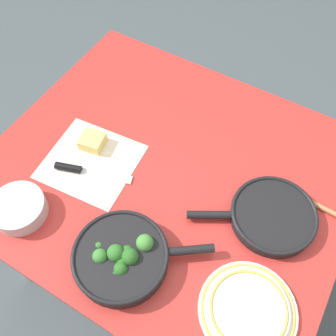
{
  "coord_description": "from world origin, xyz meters",
  "views": [
    {
      "loc": [
        0.32,
        -0.54,
        1.76
      ],
      "look_at": [
        0.0,
        0.0,
        0.78
      ],
      "focal_mm": 40.0,
      "sensor_mm": 36.0,
      "label": 1
    }
  ],
  "objects_px": {
    "wooden_spoon": "(319,206)",
    "skillet_broccoli": "(122,257)",
    "dinner_plate_stack": "(248,310)",
    "cheese_block": "(93,141)",
    "prep_bowl_steel": "(19,208)",
    "skillet_eggs": "(272,216)",
    "grater_knife": "(82,171)"
  },
  "relations": [
    {
      "from": "grater_knife",
      "to": "skillet_broccoli",
      "type": "bearing_deg",
      "value": -50.77
    },
    {
      "from": "wooden_spoon",
      "to": "prep_bowl_steel",
      "type": "height_order",
      "value": "prep_bowl_steel"
    },
    {
      "from": "cheese_block",
      "to": "skillet_eggs",
      "type": "bearing_deg",
      "value": 4.46
    },
    {
      "from": "wooden_spoon",
      "to": "grater_knife",
      "type": "xyz_separation_m",
      "value": [
        -0.69,
        -0.26,
        0.0
      ]
    },
    {
      "from": "wooden_spoon",
      "to": "dinner_plate_stack",
      "type": "xyz_separation_m",
      "value": [
        -0.06,
        -0.38,
        0.01
      ]
    },
    {
      "from": "skillet_broccoli",
      "to": "cheese_block",
      "type": "xyz_separation_m",
      "value": [
        -0.31,
        0.28,
        -0.01
      ]
    },
    {
      "from": "skillet_eggs",
      "to": "dinner_plate_stack",
      "type": "height_order",
      "value": "skillet_eggs"
    },
    {
      "from": "skillet_broccoli",
      "to": "wooden_spoon",
      "type": "distance_m",
      "value": 0.6
    },
    {
      "from": "wooden_spoon",
      "to": "grater_knife",
      "type": "distance_m",
      "value": 0.73
    },
    {
      "from": "grater_knife",
      "to": "cheese_block",
      "type": "xyz_separation_m",
      "value": [
        -0.03,
        0.1,
        0.01
      ]
    },
    {
      "from": "skillet_broccoli",
      "to": "prep_bowl_steel",
      "type": "xyz_separation_m",
      "value": [
        -0.34,
        -0.03,
        -0.01
      ]
    },
    {
      "from": "wooden_spoon",
      "to": "prep_bowl_steel",
      "type": "xyz_separation_m",
      "value": [
        -0.75,
        -0.46,
        0.02
      ]
    },
    {
      "from": "skillet_broccoli",
      "to": "prep_bowl_steel",
      "type": "bearing_deg",
      "value": 149.44
    },
    {
      "from": "skillet_eggs",
      "to": "cheese_block",
      "type": "height_order",
      "value": "skillet_eggs"
    },
    {
      "from": "wooden_spoon",
      "to": "dinner_plate_stack",
      "type": "distance_m",
      "value": 0.39
    },
    {
      "from": "wooden_spoon",
      "to": "dinner_plate_stack",
      "type": "bearing_deg",
      "value": 82.55
    },
    {
      "from": "skillet_eggs",
      "to": "grater_knife",
      "type": "xyz_separation_m",
      "value": [
        -0.58,
        -0.15,
        -0.01
      ]
    },
    {
      "from": "wooden_spoon",
      "to": "grater_knife",
      "type": "height_order",
      "value": "grater_knife"
    },
    {
      "from": "cheese_block",
      "to": "dinner_plate_stack",
      "type": "relative_size",
      "value": 0.34
    },
    {
      "from": "wooden_spoon",
      "to": "cheese_block",
      "type": "bearing_deg",
      "value": 14.19
    },
    {
      "from": "prep_bowl_steel",
      "to": "cheese_block",
      "type": "bearing_deg",
      "value": 83.47
    },
    {
      "from": "wooden_spoon",
      "to": "skillet_broccoli",
      "type": "bearing_deg",
      "value": 48.32
    },
    {
      "from": "dinner_plate_stack",
      "to": "prep_bowl_steel",
      "type": "relative_size",
      "value": 1.6
    },
    {
      "from": "cheese_block",
      "to": "prep_bowl_steel",
      "type": "bearing_deg",
      "value": -96.53
    },
    {
      "from": "skillet_broccoli",
      "to": "skillet_eggs",
      "type": "distance_m",
      "value": 0.44
    },
    {
      "from": "skillet_broccoli",
      "to": "prep_bowl_steel",
      "type": "relative_size",
      "value": 2.16
    },
    {
      "from": "grater_knife",
      "to": "cheese_block",
      "type": "relative_size",
      "value": 2.84
    },
    {
      "from": "skillet_broccoli",
      "to": "skillet_eggs",
      "type": "relative_size",
      "value": 0.99
    },
    {
      "from": "wooden_spoon",
      "to": "grater_knife",
      "type": "relative_size",
      "value": 1.61
    },
    {
      "from": "grater_knife",
      "to": "wooden_spoon",
      "type": "bearing_deg",
      "value": 2.18
    },
    {
      "from": "skillet_broccoli",
      "to": "skillet_eggs",
      "type": "height_order",
      "value": "skillet_broccoli"
    },
    {
      "from": "skillet_eggs",
      "to": "wooden_spoon",
      "type": "relative_size",
      "value": 0.88
    }
  ]
}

